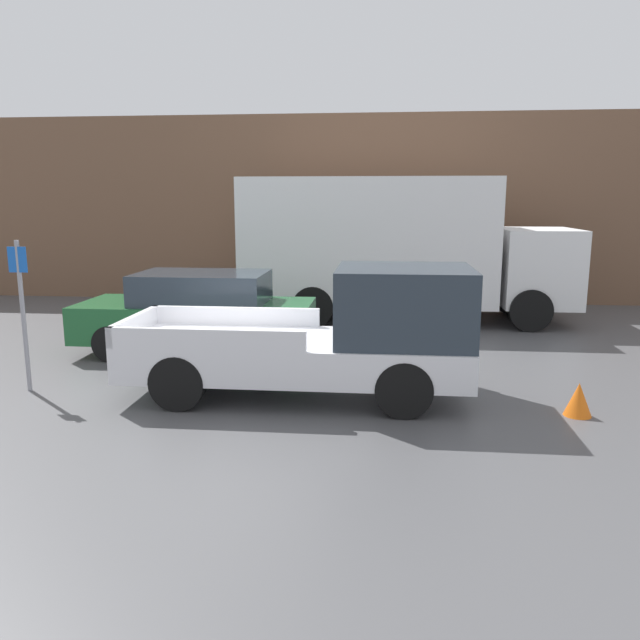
{
  "coord_description": "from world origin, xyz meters",
  "views": [
    {
      "loc": [
        2.37,
        -9.37,
        3.06
      ],
      "look_at": [
        1.32,
        0.99,
        1.02
      ],
      "focal_mm": 35.0,
      "sensor_mm": 36.0,
      "label": 1
    }
  ],
  "objects_px": {
    "newspaper_box": "(354,284)",
    "delivery_truck": "(392,245)",
    "car": "(198,312)",
    "traffic_cone": "(578,399)",
    "parking_sign": "(22,308)",
    "pickup_truck": "(334,337)"
  },
  "relations": [
    {
      "from": "car",
      "to": "parking_sign",
      "type": "height_order",
      "value": "parking_sign"
    },
    {
      "from": "newspaper_box",
      "to": "delivery_truck",
      "type": "bearing_deg",
      "value": -67.46
    },
    {
      "from": "car",
      "to": "delivery_truck",
      "type": "height_order",
      "value": "delivery_truck"
    },
    {
      "from": "car",
      "to": "newspaper_box",
      "type": "xyz_separation_m",
      "value": [
        2.81,
        6.5,
        -0.27
      ]
    },
    {
      "from": "delivery_truck",
      "to": "traffic_cone",
      "type": "bearing_deg",
      "value": -69.69
    },
    {
      "from": "parking_sign",
      "to": "traffic_cone",
      "type": "distance_m",
      "value": 8.55
    },
    {
      "from": "traffic_cone",
      "to": "pickup_truck",
      "type": "bearing_deg",
      "value": 171.52
    },
    {
      "from": "pickup_truck",
      "to": "newspaper_box",
      "type": "distance_m",
      "value": 9.05
    },
    {
      "from": "car",
      "to": "parking_sign",
      "type": "relative_size",
      "value": 1.9
    },
    {
      "from": "pickup_truck",
      "to": "parking_sign",
      "type": "relative_size",
      "value": 2.18
    },
    {
      "from": "pickup_truck",
      "to": "traffic_cone",
      "type": "distance_m",
      "value": 3.65
    },
    {
      "from": "traffic_cone",
      "to": "newspaper_box",
      "type": "bearing_deg",
      "value": 110.91
    },
    {
      "from": "delivery_truck",
      "to": "parking_sign",
      "type": "bearing_deg",
      "value": -131.26
    },
    {
      "from": "delivery_truck",
      "to": "traffic_cone",
      "type": "distance_m",
      "value": 7.67
    },
    {
      "from": "traffic_cone",
      "to": "car",
      "type": "bearing_deg",
      "value": 154.56
    },
    {
      "from": "pickup_truck",
      "to": "car",
      "type": "relative_size",
      "value": 1.15
    },
    {
      "from": "car",
      "to": "traffic_cone",
      "type": "relative_size",
      "value": 9.49
    },
    {
      "from": "car",
      "to": "traffic_cone",
      "type": "xyz_separation_m",
      "value": [
        6.46,
        -3.07,
        -0.59
      ]
    },
    {
      "from": "pickup_truck",
      "to": "traffic_cone",
      "type": "relative_size",
      "value": 10.93
    },
    {
      "from": "car",
      "to": "delivery_truck",
      "type": "bearing_deg",
      "value": 45.63
    },
    {
      "from": "newspaper_box",
      "to": "traffic_cone",
      "type": "distance_m",
      "value": 10.25
    },
    {
      "from": "newspaper_box",
      "to": "traffic_cone",
      "type": "bearing_deg",
      "value": -69.09
    }
  ]
}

